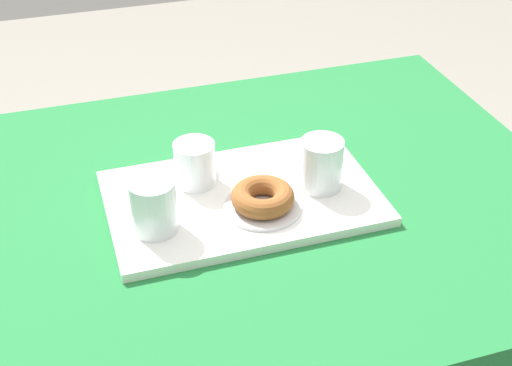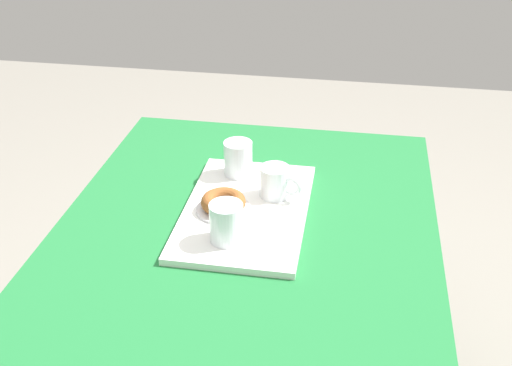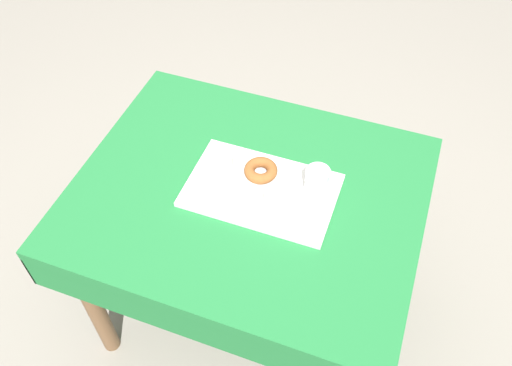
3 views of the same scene
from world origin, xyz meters
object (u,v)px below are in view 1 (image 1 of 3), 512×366
Objects in this scene: tea_mug_left at (195,164)px; donut_plate_left at (263,207)px; dining_table at (263,242)px; serving_tray at (242,198)px; sugar_donut_left at (263,197)px; water_glass_far at (154,209)px; water_glass_near at (321,167)px.

donut_plate_left is (-0.09, 0.11, -0.03)m from tea_mug_left.
serving_tray reaches higher than dining_table.
tea_mug_left is 0.15m from donut_plate_left.
dining_table is 0.14m from donut_plate_left.
sugar_donut_left reaches higher than serving_tray.
sugar_donut_left is (0.02, 0.06, 0.15)m from dining_table.
dining_table is 10.18× the size of tea_mug_left.
tea_mug_left is 0.14m from sugar_donut_left.
dining_table is at bearing -109.20° from donut_plate_left.
tea_mug_left is at bearing -130.07° from water_glass_far.
water_glass_near is 0.86× the size of sugar_donut_left.
donut_plate_left reaches higher than dining_table.
donut_plate_left is at bearing 15.63° from water_glass_near.
sugar_donut_left is (-0.18, 0.00, -0.02)m from water_glass_far.
serving_tray is at bearing -67.62° from donut_plate_left.
water_glass_near and water_glass_far have the same top height.
serving_tray is 3.54× the size of donut_plate_left.
serving_tray is at bearing -7.33° from water_glass_near.
water_glass_near is 0.30m from water_glass_far.
water_glass_near is at bearing 172.67° from serving_tray.
water_glass_far is 0.19m from donut_plate_left.
serving_tray is 4.32× the size of tea_mug_left.
water_glass_far is at bearing 6.22° from water_glass_near.
donut_plate_left is 1.23× the size of sugar_donut_left.
donut_plate_left is (0.12, 0.03, -0.04)m from water_glass_near.
water_glass_far is 0.86× the size of sugar_donut_left.
dining_table is 0.19m from water_glass_near.
serving_tray is 0.06m from sugar_donut_left.
tea_mug_left is at bearing -51.81° from donut_plate_left.
sugar_donut_left reaches higher than dining_table.
dining_table is at bearing -109.20° from sugar_donut_left.
tea_mug_left reaches higher than sugar_donut_left.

